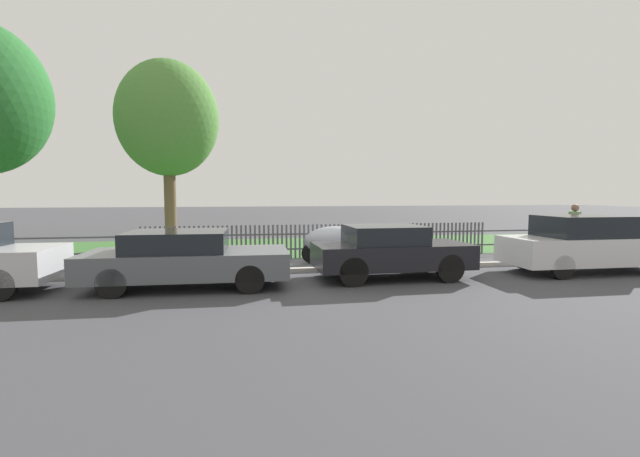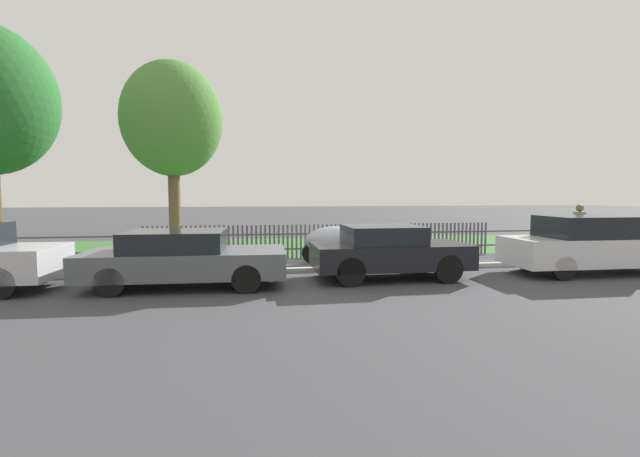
{
  "view_description": "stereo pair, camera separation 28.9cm",
  "coord_description": "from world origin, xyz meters",
  "px_view_note": "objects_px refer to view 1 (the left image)",
  "views": [
    {
      "loc": [
        -2.55,
        -11.08,
        2.09
      ],
      "look_at": [
        -0.42,
        0.9,
        1.1
      ],
      "focal_mm": 24.0,
      "sensor_mm": 36.0,
      "label": 1
    },
    {
      "loc": [
        -2.27,
        -11.13,
        2.09
      ],
      "look_at": [
        -0.42,
        0.9,
        1.1
      ],
      "focal_mm": 24.0,
      "sensor_mm": 36.0,
      "label": 2
    }
  ],
  "objects_px": {
    "parked_car_black_saloon": "(186,258)",
    "parked_car_red_compact": "(589,244)",
    "parked_car_navy_estate": "(390,251)",
    "tree_behind_motorcycle": "(168,119)",
    "covered_motorcycle": "(336,240)",
    "pedestrian_near_fence": "(574,228)"
  },
  "relations": [
    {
      "from": "parked_car_black_saloon",
      "to": "tree_behind_motorcycle",
      "type": "relative_size",
      "value": 0.6
    },
    {
      "from": "tree_behind_motorcycle",
      "to": "covered_motorcycle",
      "type": "bearing_deg",
      "value": -44.79
    },
    {
      "from": "parked_car_navy_estate",
      "to": "tree_behind_motorcycle",
      "type": "relative_size",
      "value": 0.51
    },
    {
      "from": "covered_motorcycle",
      "to": "pedestrian_near_fence",
      "type": "xyz_separation_m",
      "value": [
        7.73,
        -0.5,
        0.31
      ]
    },
    {
      "from": "parked_car_black_saloon",
      "to": "parked_car_navy_estate",
      "type": "height_order",
      "value": "parked_car_navy_estate"
    },
    {
      "from": "parked_car_navy_estate",
      "to": "tree_behind_motorcycle",
      "type": "bearing_deg",
      "value": 127.63
    },
    {
      "from": "pedestrian_near_fence",
      "to": "parked_car_black_saloon",
      "type": "bearing_deg",
      "value": 17.61
    },
    {
      "from": "parked_car_black_saloon",
      "to": "tree_behind_motorcycle",
      "type": "bearing_deg",
      "value": 102.83
    },
    {
      "from": "parked_car_red_compact",
      "to": "tree_behind_motorcycle",
      "type": "bearing_deg",
      "value": 145.68
    },
    {
      "from": "parked_car_black_saloon",
      "to": "parked_car_red_compact",
      "type": "xyz_separation_m",
      "value": [
        10.3,
        0.01,
        0.1
      ]
    },
    {
      "from": "covered_motorcycle",
      "to": "parked_car_red_compact",
      "type": "bearing_deg",
      "value": -22.12
    },
    {
      "from": "parked_car_black_saloon",
      "to": "covered_motorcycle",
      "type": "bearing_deg",
      "value": 35.65
    },
    {
      "from": "covered_motorcycle",
      "to": "pedestrian_near_fence",
      "type": "bearing_deg",
      "value": -2.42
    },
    {
      "from": "parked_car_navy_estate",
      "to": "covered_motorcycle",
      "type": "xyz_separation_m",
      "value": [
        -0.79,
        2.56,
        -0.01
      ]
    },
    {
      "from": "parked_car_navy_estate",
      "to": "tree_behind_motorcycle",
      "type": "height_order",
      "value": "tree_behind_motorcycle"
    },
    {
      "from": "parked_car_black_saloon",
      "to": "tree_behind_motorcycle",
      "type": "height_order",
      "value": "tree_behind_motorcycle"
    },
    {
      "from": "parked_car_navy_estate",
      "to": "covered_motorcycle",
      "type": "distance_m",
      "value": 2.68
    },
    {
      "from": "parked_car_red_compact",
      "to": "parked_car_navy_estate",
      "type": "bearing_deg",
      "value": 179.0
    },
    {
      "from": "parked_car_navy_estate",
      "to": "pedestrian_near_fence",
      "type": "relative_size",
      "value": 2.17
    },
    {
      "from": "parked_car_black_saloon",
      "to": "covered_motorcycle",
      "type": "relative_size",
      "value": 2.2
    },
    {
      "from": "covered_motorcycle",
      "to": "tree_behind_motorcycle",
      "type": "distance_m",
      "value": 9.13
    },
    {
      "from": "covered_motorcycle",
      "to": "tree_behind_motorcycle",
      "type": "bearing_deg",
      "value": 136.48
    }
  ]
}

